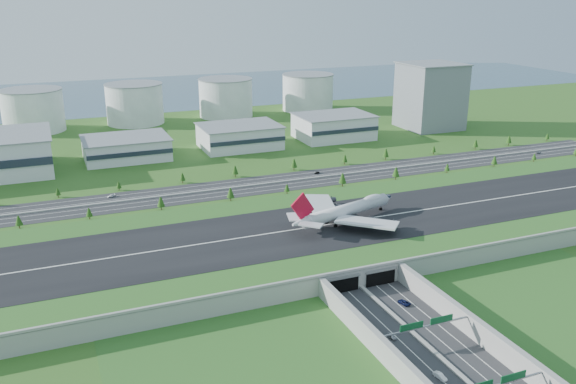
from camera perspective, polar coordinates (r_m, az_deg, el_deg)
name	(u,v)px	position (r m, az deg, el deg)	size (l,w,h in m)	color
ground	(311,243)	(293.42, 2.20, -4.79)	(1200.00, 1200.00, 0.00)	#314F18
airfield_deck	(312,235)	(291.74, 2.22, -4.05)	(520.00, 100.00, 9.20)	gray
underpass_road	(433,343)	(215.45, 13.42, -13.55)	(38.80, 120.40, 8.00)	#28282B
sign_gantry_near	(426,327)	(216.64, 12.82, -12.22)	(38.70, 0.70, 9.80)	gray
north_expressway	(248,186)	(376.45, -3.73, 0.54)	(560.00, 36.00, 0.12)	#28282B
tree_row	(258,178)	(376.34, -2.86, 1.28)	(503.96, 48.57, 8.46)	#3D2819
hangar_mid_a	(126,148)	(451.58, -14.90, 3.98)	(58.00, 42.00, 15.00)	silver
hangar_mid_b	(240,137)	(468.74, -4.55, 5.20)	(58.00, 42.00, 17.00)	silver
hangar_mid_c	(334,127)	(497.76, 4.30, 6.11)	(58.00, 42.00, 19.00)	silver
office_tower	(430,96)	(546.65, 13.18, 8.72)	(46.00, 46.00, 55.00)	slate
fuel_tank_a	(33,111)	(564.03, -22.76, 7.03)	(50.00, 50.00, 35.00)	silver
fuel_tank_b	(135,104)	(569.16, -14.15, 7.99)	(50.00, 50.00, 35.00)	silver
fuel_tank_c	(226,98)	(586.68, -5.84, 8.75)	(50.00, 50.00, 35.00)	silver
fuel_tank_d	(308,92)	(615.55, 1.86, 9.30)	(50.00, 50.00, 35.00)	silver
bay_water	(144,93)	(742.95, -13.34, 9.04)	(1200.00, 260.00, 0.06)	#375469
boeing_747	(345,210)	(296.67, 5.38, -1.71)	(64.72, 60.32, 20.53)	silver
car_0	(392,336)	(221.23, 9.68, -13.15)	(1.71, 4.25, 1.45)	#A4A3A8
car_1	(440,376)	(204.46, 14.04, -16.36)	(1.73, 4.95, 1.63)	white
car_2	(404,302)	(243.15, 10.80, -10.11)	(2.50, 5.42, 1.51)	#0B1237
car_5	(317,173)	(401.48, 2.72, 1.81)	(1.38, 3.97, 1.31)	black
car_6	(538,152)	(487.72, 22.34, 3.45)	(2.32, 5.03, 1.40)	#B0B1B5
car_7	(111,196)	(370.62, -16.21, -0.35)	(2.09, 5.15, 1.49)	silver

